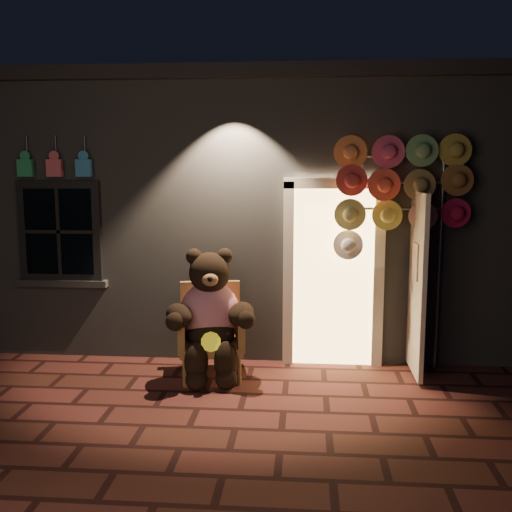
# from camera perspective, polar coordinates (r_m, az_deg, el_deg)

# --- Properties ---
(ground) EXTENTS (60.00, 60.00, 0.00)m
(ground) POSITION_cam_1_polar(r_m,az_deg,el_deg) (6.01, -5.60, -14.25)
(ground) COLOR #5B2723
(ground) RESTS_ON ground
(shop_building) EXTENTS (7.30, 5.95, 3.51)m
(shop_building) POSITION_cam_1_polar(r_m,az_deg,el_deg) (9.50, -1.44, 5.04)
(shop_building) COLOR slate
(shop_building) RESTS_ON ground
(wicker_armchair) EXTENTS (0.80, 0.75, 1.03)m
(wicker_armchair) POSITION_cam_1_polar(r_m,az_deg,el_deg) (6.73, -4.32, -7.06)
(wicker_armchair) COLOR #A98441
(wicker_armchair) RESTS_ON ground
(teddy_bear) EXTENTS (1.04, 0.88, 1.45)m
(teddy_bear) POSITION_cam_1_polar(r_m,az_deg,el_deg) (6.55, -4.39, -5.69)
(teddy_bear) COLOR #C8153E
(teddy_bear) RESTS_ON ground
(hat_rack) EXTENTS (1.50, 0.22, 2.65)m
(hat_rack) POSITION_cam_1_polar(r_m,az_deg,el_deg) (6.80, 13.58, 6.18)
(hat_rack) COLOR #59595E
(hat_rack) RESTS_ON ground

